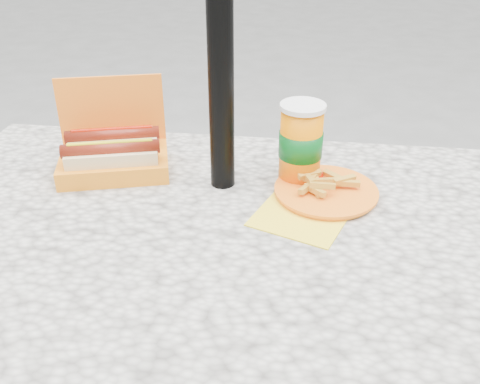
# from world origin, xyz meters

# --- Properties ---
(picnic_table) EXTENTS (1.20, 0.80, 0.75)m
(picnic_table) POSITION_xyz_m (0.00, 0.00, 0.64)
(picnic_table) COLOR beige
(picnic_table) RESTS_ON ground
(umbrella_pole) EXTENTS (0.05, 0.05, 2.20)m
(umbrella_pole) POSITION_xyz_m (0.00, 0.16, 1.10)
(umbrella_pole) COLOR black
(umbrella_pole) RESTS_ON ground
(hotdog_box) EXTENTS (0.26, 0.22, 0.19)m
(hotdog_box) POSITION_xyz_m (-0.24, 0.19, 0.79)
(hotdog_box) COLOR orange
(hotdog_box) RESTS_ON picnic_table
(fries_plate) EXTENTS (0.26, 0.29, 0.04)m
(fries_plate) POSITION_xyz_m (0.21, 0.13, 0.76)
(fries_plate) COLOR yellow
(fries_plate) RESTS_ON picnic_table
(soda_cup) EXTENTS (0.09, 0.09, 0.17)m
(soda_cup) POSITION_xyz_m (0.16, 0.19, 0.84)
(soda_cup) COLOR orange
(soda_cup) RESTS_ON picnic_table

